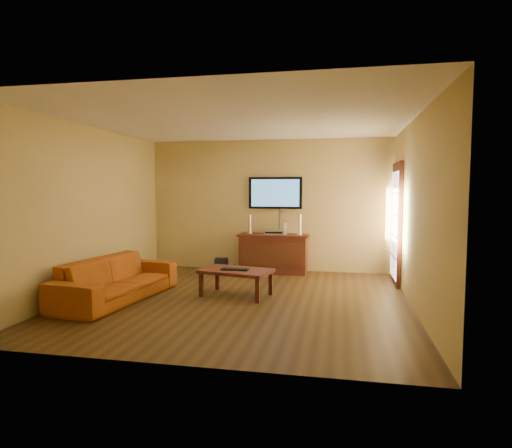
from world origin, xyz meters
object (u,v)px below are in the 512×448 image
(speaker_right, at_px, (300,225))
(speaker_left, at_px, (250,225))
(media_console, at_px, (273,253))
(game_console, at_px, (285,229))
(television, at_px, (275,193))
(bottle, at_px, (234,269))
(av_receiver, at_px, (274,232))
(keyboard, at_px, (235,269))
(subwoofer, at_px, (221,265))
(coffee_table, at_px, (236,273))
(sofa, at_px, (117,272))

(speaker_right, bearing_deg, speaker_left, 179.34)
(media_console, height_order, game_console, game_console)
(television, relative_size, game_console, 4.71)
(bottle, bearing_deg, speaker_right, 13.83)
(media_console, distance_m, speaker_right, 0.78)
(television, distance_m, av_receiver, 0.81)
(bottle, bearing_deg, media_console, 21.64)
(bottle, bearing_deg, keyboard, -75.53)
(television, height_order, subwoofer, television)
(subwoofer, distance_m, keyboard, 2.17)
(speaker_left, xyz_separation_m, game_console, (0.73, -0.00, -0.06))
(av_receiver, xyz_separation_m, bottle, (-0.75, -0.32, -0.73))
(media_console, bearing_deg, coffee_table, -98.06)
(television, bearing_deg, av_receiver, -87.56)
(game_console, relative_size, keyboard, 0.54)
(sofa, relative_size, keyboard, 5.05)
(speaker_right, height_order, keyboard, speaker_right)
(speaker_left, height_order, subwoofer, speaker_left)
(bottle, distance_m, keyboard, 1.85)
(game_console, bearing_deg, media_console, 179.56)
(media_console, bearing_deg, game_console, 6.63)
(av_receiver, bearing_deg, coffee_table, -102.76)
(subwoofer, relative_size, bottle, 1.30)
(coffee_table, distance_m, av_receiver, 2.09)
(television, relative_size, keyboard, 2.54)
(television, height_order, coffee_table, television)
(av_receiver, bearing_deg, keyboard, -102.73)
(media_console, bearing_deg, speaker_right, 1.95)
(television, distance_m, coffee_table, 2.57)
(keyboard, bearing_deg, coffee_table, 82.78)
(media_console, distance_m, sofa, 3.27)
(speaker_right, bearing_deg, subwoofer, -177.19)
(speaker_right, bearing_deg, keyboard, -111.54)
(game_console, xyz_separation_m, subwoofer, (-1.31, -0.09, -0.77))
(coffee_table, height_order, av_receiver, av_receiver)
(speaker_right, bearing_deg, television, 158.35)
(coffee_table, height_order, subwoofer, coffee_table)
(media_console, height_order, television, television)
(sofa, bearing_deg, bottle, -21.95)
(speaker_left, relative_size, av_receiver, 0.97)
(game_console, xyz_separation_m, keyboard, (-0.52, -2.08, -0.46))
(speaker_left, relative_size, subwoofer, 1.46)
(television, bearing_deg, subwoofer, -165.01)
(media_console, relative_size, subwoofer, 5.43)
(av_receiver, bearing_deg, subwoofer, 179.74)
(coffee_table, distance_m, keyboard, 0.08)
(sofa, bearing_deg, media_console, -30.87)
(media_console, relative_size, speaker_left, 3.71)
(media_console, distance_m, keyboard, 2.08)
(speaker_right, bearing_deg, game_console, 178.20)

